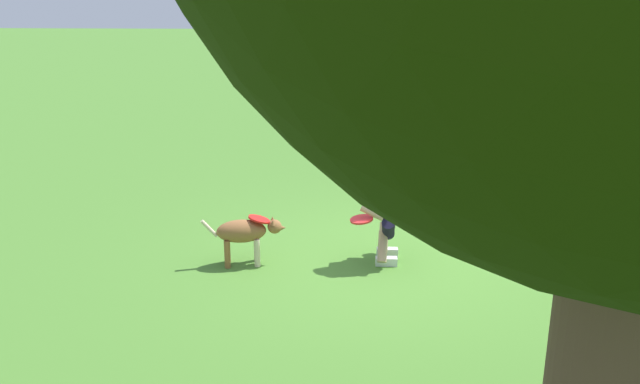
{
  "coord_description": "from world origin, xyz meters",
  "views": [
    {
      "loc": [
        0.61,
        7.73,
        3.47
      ],
      "look_at": [
        0.89,
        0.08,
        0.9
      ],
      "focal_mm": 38.82,
      "sensor_mm": 36.0,
      "label": 1
    }
  ],
  "objects_px": {
    "person": "(389,207)",
    "frisbee_held": "(362,219)",
    "frisbee_flying": "(259,219)",
    "dog": "(246,233)",
    "training_cone": "(592,287)"
  },
  "relations": [
    {
      "from": "dog",
      "to": "frisbee_flying",
      "type": "bearing_deg",
      "value": 8.96
    },
    {
      "from": "person",
      "to": "training_cone",
      "type": "relative_size",
      "value": 3.57
    },
    {
      "from": "person",
      "to": "frisbee_flying",
      "type": "height_order",
      "value": "person"
    },
    {
      "from": "person",
      "to": "frisbee_held",
      "type": "height_order",
      "value": "person"
    },
    {
      "from": "person",
      "to": "frisbee_flying",
      "type": "bearing_deg",
      "value": 9.51
    },
    {
      "from": "frisbee_flying",
      "to": "training_cone",
      "type": "distance_m",
      "value": 3.78
    },
    {
      "from": "person",
      "to": "dog",
      "type": "xyz_separation_m",
      "value": [
        1.7,
        0.16,
        -0.3
      ]
    },
    {
      "from": "dog",
      "to": "frisbee_flying",
      "type": "distance_m",
      "value": 0.23
    },
    {
      "from": "dog",
      "to": "training_cone",
      "type": "xyz_separation_m",
      "value": [
        -3.81,
        0.85,
        -0.22
      ]
    },
    {
      "from": "frisbee_held",
      "to": "training_cone",
      "type": "relative_size",
      "value": 0.75
    },
    {
      "from": "dog",
      "to": "frisbee_flying",
      "type": "xyz_separation_m",
      "value": [
        -0.16,
        -0.05,
        0.16
      ]
    },
    {
      "from": "dog",
      "to": "training_cone",
      "type": "bearing_deg",
      "value": -21.46
    },
    {
      "from": "frisbee_held",
      "to": "frisbee_flying",
      "type": "bearing_deg",
      "value": -4.74
    },
    {
      "from": "person",
      "to": "frisbee_flying",
      "type": "relative_size",
      "value": 4.84
    },
    {
      "from": "person",
      "to": "training_cone",
      "type": "bearing_deg",
      "value": 159.77
    }
  ]
}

